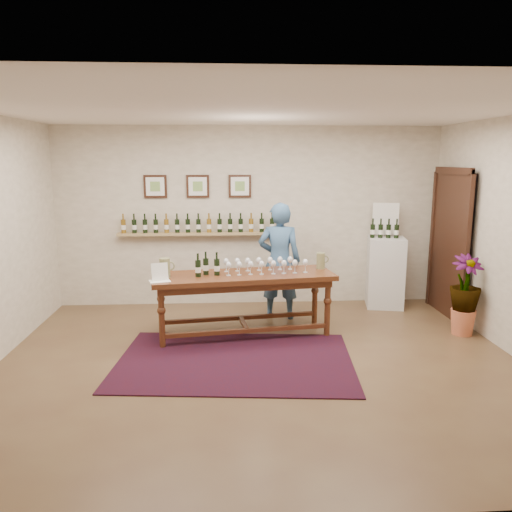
{
  "coord_description": "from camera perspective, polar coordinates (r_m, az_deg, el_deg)",
  "views": [
    {
      "loc": [
        -0.37,
        -5.32,
        2.3
      ],
      "look_at": [
        0.0,
        0.8,
        1.1
      ],
      "focal_mm": 35.0,
      "sensor_mm": 36.0,
      "label": 1
    }
  ],
  "objects": [
    {
      "name": "tasting_table",
      "position": [
        6.51,
        -1.44,
        -3.12
      ],
      "size": [
        2.42,
        1.06,
        0.83
      ],
      "rotation": [
        0.0,
        0.0,
        0.14
      ],
      "color": "#472511",
      "rests_on": "ground"
    },
    {
      "name": "display_pedestal",
      "position": [
        8.09,
        14.55,
        -1.8
      ],
      "size": [
        0.64,
        0.64,
        1.1
      ],
      "primitive_type": "cube",
      "rotation": [
        0.0,
        0.0,
        -0.2
      ],
      "color": "silver",
      "rests_on": "ground"
    },
    {
      "name": "info_sign",
      "position": [
        8.1,
        14.58,
        4.13
      ],
      "size": [
        0.4,
        0.1,
        0.55
      ],
      "primitive_type": "cube",
      "rotation": [
        0.0,
        0.0,
        -0.2
      ],
      "color": "white",
      "rests_on": "display_pedestal"
    },
    {
      "name": "potted_plant",
      "position": [
        7.11,
        22.75,
        -4.13
      ],
      "size": [
        0.53,
        0.53,
        0.93
      ],
      "rotation": [
        0.0,
        0.0,
        0.08
      ],
      "color": "#C76642",
      "rests_on": "ground"
    },
    {
      "name": "person",
      "position": [
        7.2,
        2.69,
        -0.58
      ],
      "size": [
        0.68,
        0.5,
        1.69
      ],
      "primitive_type": "imported",
      "rotation": [
        0.0,
        0.0,
        2.97
      ],
      "color": "#375C83",
      "rests_on": "ground"
    },
    {
      "name": "table_bottles",
      "position": [
        6.4,
        -5.66,
        -0.85
      ],
      "size": [
        0.32,
        0.24,
        0.31
      ],
      "primitive_type": null,
      "rotation": [
        0.0,
        0.0,
        0.29
      ],
      "color": "black",
      "rests_on": "tasting_table"
    },
    {
      "name": "room_shell",
      "position": [
        7.69,
        15.43,
        1.84
      ],
      "size": [
        6.0,
        6.0,
        6.0
      ],
      "color": "beige",
      "rests_on": "ground"
    },
    {
      "name": "menu_card",
      "position": [
        6.19,
        -10.95,
        -1.81
      ],
      "size": [
        0.29,
        0.24,
        0.22
      ],
      "primitive_type": "cube",
      "rotation": [
        0.0,
        0.0,
        0.29
      ],
      "color": "white",
      "rests_on": "tasting_table"
    },
    {
      "name": "rug",
      "position": [
        5.88,
        -2.42,
        -11.87
      ],
      "size": [
        2.84,
        2.04,
        0.01
      ],
      "primitive_type": "cube",
      "rotation": [
        0.0,
        0.0,
        -0.09
      ],
      "color": "#430C0F",
      "rests_on": "ground"
    },
    {
      "name": "pitcher_left",
      "position": [
        6.36,
        -10.38,
        -1.34
      ],
      "size": [
        0.19,
        0.19,
        0.24
      ],
      "primitive_type": null,
      "rotation": [
        0.0,
        0.0,
        0.24
      ],
      "color": "olive",
      "rests_on": "tasting_table"
    },
    {
      "name": "ground",
      "position": [
        5.81,
        0.49,
        -12.25
      ],
      "size": [
        6.0,
        6.0,
        0.0
      ],
      "primitive_type": "plane",
      "color": "#513723",
      "rests_on": "ground"
    },
    {
      "name": "table_glasses",
      "position": [
        6.54,
        0.51,
        -1.08
      ],
      "size": [
        1.36,
        0.46,
        0.19
      ],
      "primitive_type": null,
      "rotation": [
        0.0,
        0.0,
        0.11
      ],
      "color": "silver",
      "rests_on": "tasting_table"
    },
    {
      "name": "pedestal_bottles",
      "position": [
        7.94,
        14.49,
        3.2
      ],
      "size": [
        0.34,
        0.15,
        0.33
      ],
      "primitive_type": null,
      "rotation": [
        0.0,
        0.0,
        -0.2
      ],
      "color": "black",
      "rests_on": "display_pedestal"
    },
    {
      "name": "pitcher_right",
      "position": [
        6.82,
        7.4,
        -0.54
      ],
      "size": [
        0.14,
        0.14,
        0.22
      ],
      "primitive_type": null,
      "rotation": [
        0.0,
        0.0,
        -0.0
      ],
      "color": "olive",
      "rests_on": "tasting_table"
    }
  ]
}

